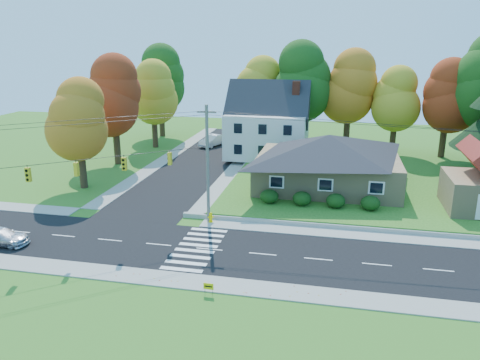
% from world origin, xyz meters
% --- Properties ---
extents(ground, '(120.00, 120.00, 0.00)m').
position_xyz_m(ground, '(0.00, 0.00, 0.00)').
color(ground, '#3D7923').
extents(road_main, '(90.00, 8.00, 0.02)m').
position_xyz_m(road_main, '(0.00, 0.00, 0.01)').
color(road_main, black).
rests_on(road_main, ground).
extents(road_cross, '(8.00, 44.00, 0.02)m').
position_xyz_m(road_cross, '(-8.00, 26.00, 0.01)').
color(road_cross, black).
rests_on(road_cross, ground).
extents(sidewalk_north, '(90.00, 2.00, 0.08)m').
position_xyz_m(sidewalk_north, '(0.00, 5.00, 0.04)').
color(sidewalk_north, '#9C9A90').
rests_on(sidewalk_north, ground).
extents(sidewalk_south, '(90.00, 2.00, 0.08)m').
position_xyz_m(sidewalk_south, '(0.00, -5.00, 0.04)').
color(sidewalk_south, '#9C9A90').
rests_on(sidewalk_south, ground).
extents(lawn, '(30.00, 30.00, 0.50)m').
position_xyz_m(lawn, '(13.00, 21.00, 0.25)').
color(lawn, '#3D7923').
rests_on(lawn, ground).
extents(ranch_house, '(14.60, 10.60, 5.40)m').
position_xyz_m(ranch_house, '(8.00, 16.00, 3.27)').
color(ranch_house, tan).
rests_on(ranch_house, lawn).
extents(colonial_house, '(10.40, 8.40, 9.60)m').
position_xyz_m(colonial_house, '(0.04, 28.00, 4.58)').
color(colonial_house, silver).
rests_on(colonial_house, lawn).
extents(hedge_row, '(10.70, 1.70, 1.27)m').
position_xyz_m(hedge_row, '(7.50, 9.80, 1.14)').
color(hedge_row, '#163A10').
rests_on(hedge_row, lawn).
extents(traffic_infrastructure, '(38.10, 10.66, 10.00)m').
position_xyz_m(traffic_infrastructure, '(-0.15, 1.35, 5.15)').
color(traffic_infrastructure, '#666059').
rests_on(traffic_infrastructure, ground).
extents(tree_lot_0, '(6.72, 6.72, 12.51)m').
position_xyz_m(tree_lot_0, '(-2.00, 34.00, 8.31)').
color(tree_lot_0, '#3F2A19').
rests_on(tree_lot_0, lawn).
extents(tree_lot_1, '(7.84, 7.84, 14.60)m').
position_xyz_m(tree_lot_1, '(4.00, 33.00, 9.61)').
color(tree_lot_1, '#3F2A19').
rests_on(tree_lot_1, lawn).
extents(tree_lot_2, '(7.28, 7.28, 13.56)m').
position_xyz_m(tree_lot_2, '(10.00, 34.00, 8.96)').
color(tree_lot_2, '#3F2A19').
rests_on(tree_lot_2, lawn).
extents(tree_lot_3, '(6.16, 6.16, 11.47)m').
position_xyz_m(tree_lot_3, '(16.00, 33.00, 7.65)').
color(tree_lot_3, '#3F2A19').
rests_on(tree_lot_3, lawn).
extents(tree_lot_4, '(6.72, 6.72, 12.51)m').
position_xyz_m(tree_lot_4, '(22.00, 32.00, 8.31)').
color(tree_lot_4, '#3F2A19').
rests_on(tree_lot_4, lawn).
extents(tree_west_0, '(6.16, 6.16, 11.47)m').
position_xyz_m(tree_west_0, '(-17.00, 12.00, 7.15)').
color(tree_west_0, '#3F2A19').
rests_on(tree_west_0, ground).
extents(tree_west_1, '(7.28, 7.28, 13.56)m').
position_xyz_m(tree_west_1, '(-18.00, 22.00, 8.46)').
color(tree_west_1, '#3F2A19').
rests_on(tree_west_1, ground).
extents(tree_west_2, '(6.72, 6.72, 12.51)m').
position_xyz_m(tree_west_2, '(-17.00, 32.00, 7.81)').
color(tree_west_2, '#3F2A19').
rests_on(tree_west_2, ground).
extents(tree_west_3, '(7.84, 7.84, 14.60)m').
position_xyz_m(tree_west_3, '(-19.00, 40.00, 9.11)').
color(tree_west_3, '#3F2A19').
rests_on(tree_west_3, ground).
extents(silver_sedan, '(4.28, 1.76, 1.24)m').
position_xyz_m(silver_sedan, '(-15.67, -2.39, 0.64)').
color(silver_sedan, silver).
rests_on(silver_sedan, road_main).
extents(white_car, '(3.37, 5.22, 1.63)m').
position_xyz_m(white_car, '(-9.02, 34.35, 0.83)').
color(white_car, silver).
rests_on(white_car, road_cross).
extents(fire_hydrant, '(0.53, 0.41, 0.93)m').
position_xyz_m(fire_hydrant, '(-1.31, 5.16, 0.44)').
color(fire_hydrant, '#FDD200').
rests_on(fire_hydrant, ground).
extents(yard_sign, '(0.63, 0.04, 0.79)m').
position_xyz_m(yard_sign, '(1.69, -6.26, 0.56)').
color(yard_sign, black).
rests_on(yard_sign, ground).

